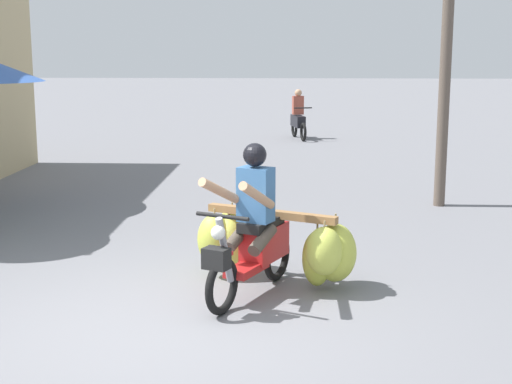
{
  "coord_description": "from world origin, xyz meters",
  "views": [
    {
      "loc": [
        1.2,
        -6.27,
        2.5
      ],
      "look_at": [
        0.8,
        1.98,
        0.9
      ],
      "focal_mm": 51.75,
      "sensor_mm": 36.0,
      "label": 1
    }
  ],
  "objects": [
    {
      "name": "ground_plane",
      "position": [
        0.0,
        0.0,
        0.0
      ],
      "size": [
        120.0,
        120.0,
        0.0
      ],
      "primitive_type": "plane",
      "color": "slate"
    },
    {
      "name": "utility_pole",
      "position": [
        3.61,
        5.62,
        2.67
      ],
      "size": [
        0.18,
        0.18,
        5.34
      ],
      "primitive_type": "cylinder",
      "color": "brown",
      "rests_on": "ground"
    },
    {
      "name": "motorbike_distant_ahead_left",
      "position": [
        1.38,
        14.7,
        0.57
      ],
      "size": [
        0.6,
        1.6,
        1.4
      ],
      "color": "black",
      "rests_on": "ground"
    },
    {
      "name": "motorbike_main_loaded",
      "position": [
        1.0,
        1.31,
        0.5
      ],
      "size": [
        1.84,
        1.98,
        1.58
      ],
      "color": "black",
      "rests_on": "ground"
    }
  ]
}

